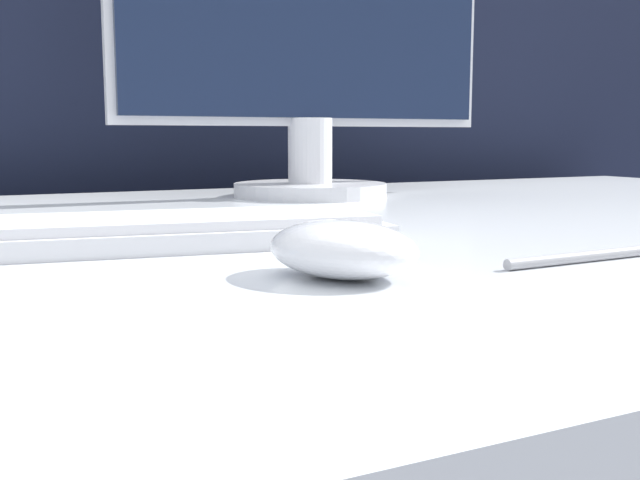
% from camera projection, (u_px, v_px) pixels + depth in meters
% --- Properties ---
extents(partition_panel, '(5.00, 0.03, 1.22)m').
position_uv_depth(partition_panel, '(117.00, 266.00, 1.35)').
color(partition_panel, black).
rests_on(partition_panel, ground_plane).
extents(computer_mouse_near, '(0.11, 0.13, 0.04)m').
position_uv_depth(computer_mouse_near, '(342.00, 249.00, 0.47)').
color(computer_mouse_near, white).
rests_on(computer_mouse_near, desk).
extents(keyboard, '(0.42, 0.18, 0.02)m').
position_uv_depth(keyboard, '(140.00, 232.00, 0.61)').
color(keyboard, silver).
rests_on(keyboard, desk).
extents(pen, '(0.15, 0.01, 0.01)m').
position_uv_depth(pen, '(589.00, 256.00, 0.53)').
color(pen, '#99999E').
rests_on(pen, desk).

